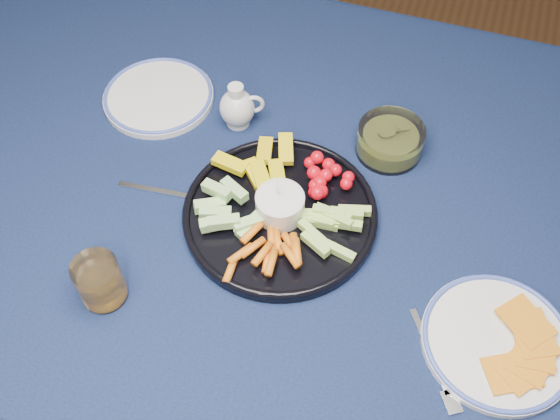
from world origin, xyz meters
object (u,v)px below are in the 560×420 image
(creamer_pitcher, at_px, (238,108))
(pickle_bowl, at_px, (390,141))
(cheese_plate, at_px, (498,341))
(crudite_platter, at_px, (279,212))
(side_plate_extra, at_px, (159,96))
(juice_tumbler, at_px, (101,283))
(dining_table, at_px, (265,203))

(creamer_pitcher, bearing_deg, pickle_bowl, 4.33)
(creamer_pitcher, xyz_separation_m, cheese_plate, (0.52, -0.30, -0.03))
(creamer_pitcher, distance_m, pickle_bowl, 0.29)
(crudite_platter, xyz_separation_m, cheese_plate, (0.38, -0.11, -0.01))
(cheese_plate, bearing_deg, pickle_bowl, 126.47)
(crudite_platter, height_order, pickle_bowl, crudite_platter)
(creamer_pitcher, xyz_separation_m, side_plate_extra, (-0.17, 0.01, -0.03))
(pickle_bowl, height_order, cheese_plate, pickle_bowl)
(crudite_platter, relative_size, creamer_pitcher, 3.58)
(creamer_pitcher, relative_size, side_plate_extra, 0.43)
(creamer_pitcher, bearing_deg, cheese_plate, -29.78)
(cheese_plate, bearing_deg, juice_tumbler, -169.13)
(cheese_plate, xyz_separation_m, juice_tumbler, (-0.59, -0.11, 0.02))
(cheese_plate, relative_size, side_plate_extra, 1.04)
(crudite_platter, distance_m, pickle_bowl, 0.25)
(creamer_pitcher, xyz_separation_m, juice_tumbler, (-0.06, -0.41, -0.00))
(crudite_platter, height_order, side_plate_extra, crudite_platter)
(crudite_platter, bearing_deg, cheese_plate, -16.49)
(pickle_bowl, bearing_deg, dining_table, -147.44)
(dining_table, relative_size, crudite_platter, 5.05)
(cheese_plate, height_order, juice_tumbler, juice_tumbler)
(pickle_bowl, distance_m, cheese_plate, 0.40)
(dining_table, xyz_separation_m, pickle_bowl, (0.20, 0.13, 0.11))
(dining_table, distance_m, side_plate_extra, 0.30)
(pickle_bowl, bearing_deg, juice_tumbler, -128.90)
(cheese_plate, distance_m, juice_tumbler, 0.60)
(crudite_platter, distance_m, juice_tumbler, 0.31)
(crudite_platter, height_order, juice_tumbler, crudite_platter)
(juice_tumbler, relative_size, side_plate_extra, 0.39)
(creamer_pitcher, relative_size, pickle_bowl, 0.76)
(dining_table, xyz_separation_m, side_plate_extra, (-0.26, 0.11, 0.10))
(crudite_platter, distance_m, side_plate_extra, 0.37)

